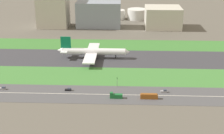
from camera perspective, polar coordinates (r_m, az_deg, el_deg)
ground_plane at (r=283.71m, az=2.68°, el=1.53°), size 800.00×800.00×0.00m
runway at (r=283.69m, az=2.68°, el=1.54°), size 280.00×46.00×0.10m
grass_median_north at (r=322.55m, az=2.66°, el=4.02°), size 280.00×36.00×0.10m
grass_median_south at (r=245.54m, az=2.71°, el=-1.72°), size 280.00×36.00×0.10m
highway at (r=216.48m, az=2.73°, el=-5.05°), size 280.00×28.00×0.10m
highway_centerline at (r=216.46m, az=2.73°, el=-5.04°), size 266.00×0.50×0.01m
airliner at (r=283.11m, az=-3.62°, el=2.80°), size 65.00×56.00×19.70m
truck_0 at (r=211.34m, az=0.69°, el=-5.23°), size 8.40×2.50×4.00m
car_1 at (r=236.58m, az=-19.12°, el=-3.66°), size 4.40×1.80×2.00m
bus_0 at (r=211.88m, az=6.70°, el=-5.27°), size 11.60×2.50×3.50m
car_2 at (r=222.35m, az=9.38°, el=-4.33°), size 4.40×1.80×2.00m
car_0 at (r=223.97m, az=-7.89°, el=-4.04°), size 4.40×1.80×2.00m
traffic_light at (r=226.46m, az=0.93°, el=-2.59°), size 0.36×0.50×7.20m
terminal_building at (r=396.99m, az=-10.64°, el=10.90°), size 36.07×31.19×52.59m
hangar_building at (r=390.63m, az=-2.43°, el=9.44°), size 53.51×26.55×30.81m
office_tower at (r=392.64m, az=9.17°, el=8.84°), size 42.55×37.13×25.25m
fuel_tank_west at (r=435.33m, az=1.21°, el=9.47°), size 16.99×16.99×12.37m
fuel_tank_centre at (r=435.40m, az=4.51°, el=9.51°), size 25.37×25.37×13.89m
fuel_tank_east at (r=438.41m, az=9.53°, el=9.40°), size 16.17×16.17×14.42m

